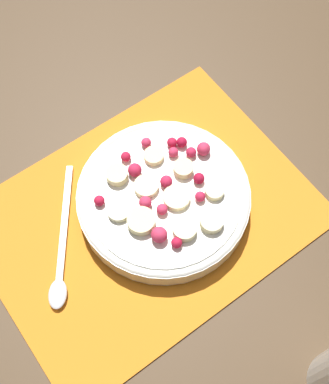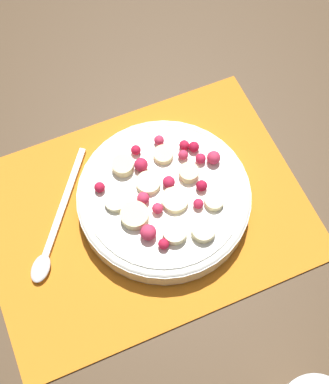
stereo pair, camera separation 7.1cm
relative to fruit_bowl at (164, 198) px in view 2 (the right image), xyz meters
name	(u,v)px [view 2 (the right image)]	position (x,y,z in m)	size (l,w,h in m)	color
ground_plane	(144,213)	(-0.03, 0.00, -0.03)	(3.00, 3.00, 0.00)	#4C3823
placemat	(144,212)	(-0.03, 0.00, -0.02)	(0.44, 0.33, 0.01)	orange
fruit_bowl	(164,198)	(0.00, 0.00, 0.00)	(0.24, 0.24, 0.05)	silver
spoon	(52,237)	(-0.16, 0.01, -0.02)	(0.14, 0.18, 0.01)	silver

